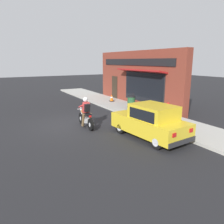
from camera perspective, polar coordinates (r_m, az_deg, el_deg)
ground_plane at (r=12.35m, az=-10.83°, el=-3.24°), size 80.00×80.00×0.00m
sidewalk_curb at (r=17.02m, az=1.66°, el=1.78°), size 2.60×22.00×0.14m
storefront_building at (r=17.46m, az=6.28°, el=8.76°), size 1.25×10.41×4.20m
motorcycle_with_rider at (r=11.59m, az=-6.87°, el=-0.71°), size 0.56×2.02×1.62m
car_hatchback at (r=10.04m, az=9.95°, el=-2.50°), size 1.97×3.91×1.57m
fire_hydrant at (r=13.55m, az=14.34°, el=0.54°), size 0.36×0.24×0.88m
trash_bin at (r=15.07m, az=5.05°, el=2.42°), size 0.56×0.56×0.98m
traffic_cone at (r=18.25m, az=-0.09°, el=3.72°), size 0.36×0.36×0.60m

